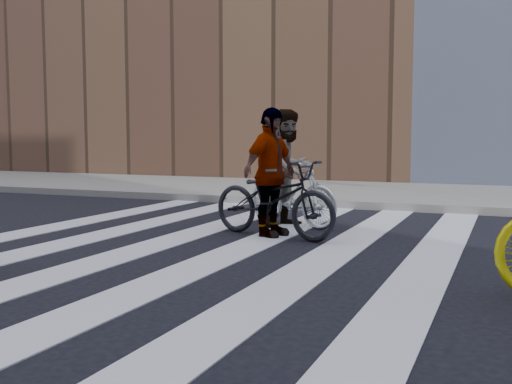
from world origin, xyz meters
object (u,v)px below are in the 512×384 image
Objects in this scene: bike_silver_mid at (292,192)px; rider_rear at (270,172)px; bike_dark_rear at (273,199)px; rider_mid at (289,168)px.

rider_rear is at bearing -154.73° from bike_silver_mid.
bike_dark_rear is at bearing -151.92° from bike_silver_mid.
rider_mid is (-0.05, 0.00, 0.36)m from bike_silver_mid.
bike_dark_rear is 1.13× the size of rider_rear.
rider_mid reaches higher than bike_dark_rear.
rider_mid is 1.02m from rider_rear.
bike_silver_mid is 1.08m from rider_rear.
bike_silver_mid is 0.37m from rider_mid.
bike_silver_mid is 0.87× the size of bike_dark_rear.
bike_silver_mid is 0.98× the size of rider_mid.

